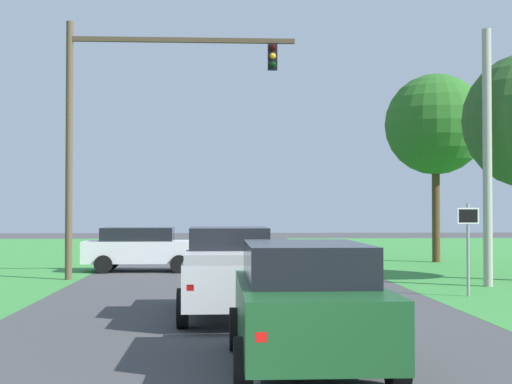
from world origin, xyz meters
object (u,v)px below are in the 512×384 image
at_px(red_suv_near, 306,302).
at_px(pickup_truck_lead, 228,272).
at_px(traffic_light, 125,110).
at_px(keep_moving_sign, 468,237).
at_px(crossing_suv_far, 142,248).
at_px(extra_tree_1, 435,125).
at_px(utility_pole_right, 487,157).

relative_size(red_suv_near, pickup_truck_lead, 0.94).
distance_m(traffic_light, keep_moving_sign, 12.18).
relative_size(traffic_light, crossing_suv_far, 1.94).
relative_size(pickup_truck_lead, traffic_light, 0.57).
height_order(red_suv_near, extra_tree_1, extra_tree_1).
height_order(traffic_light, utility_pole_right, traffic_light).
relative_size(pickup_truck_lead, keep_moving_sign, 1.98).
xyz_separation_m(keep_moving_sign, crossing_suv_far, (-9.77, 8.95, -0.74)).
bearing_deg(keep_moving_sign, utility_pole_right, 59.97).
height_order(crossing_suv_far, utility_pole_right, utility_pole_right).
distance_m(red_suv_near, pickup_truck_lead, 5.40).
bearing_deg(keep_moving_sign, traffic_light, 151.17).
height_order(utility_pole_right, extra_tree_1, extra_tree_1).
bearing_deg(pickup_truck_lead, red_suv_near, -78.19).
height_order(keep_moving_sign, utility_pole_right, utility_pole_right).
distance_m(pickup_truck_lead, keep_moving_sign, 7.63).
height_order(pickup_truck_lead, extra_tree_1, extra_tree_1).
xyz_separation_m(keep_moving_sign, extra_tree_1, (3.04, 13.39, 4.61)).
relative_size(red_suv_near, extra_tree_1, 0.56).
relative_size(traffic_light, extra_tree_1, 1.03).
distance_m(red_suv_near, extra_tree_1, 24.55).
xyz_separation_m(red_suv_near, crossing_suv_far, (-4.24, 17.96, -0.09)).
relative_size(crossing_suv_far, utility_pole_right, 0.57).
xyz_separation_m(crossing_suv_far, extra_tree_1, (12.80, 4.44, 5.34)).
relative_size(pickup_truck_lead, utility_pole_right, 0.63).
distance_m(pickup_truck_lead, extra_tree_1, 20.34).
xyz_separation_m(red_suv_near, traffic_light, (-4.51, 14.53, 4.79)).
height_order(traffic_light, keep_moving_sign, traffic_light).
relative_size(red_suv_near, keep_moving_sign, 1.86).
relative_size(traffic_light, keep_moving_sign, 3.45).
bearing_deg(keep_moving_sign, crossing_suv_far, 137.50).
bearing_deg(traffic_light, extra_tree_1, 31.04).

